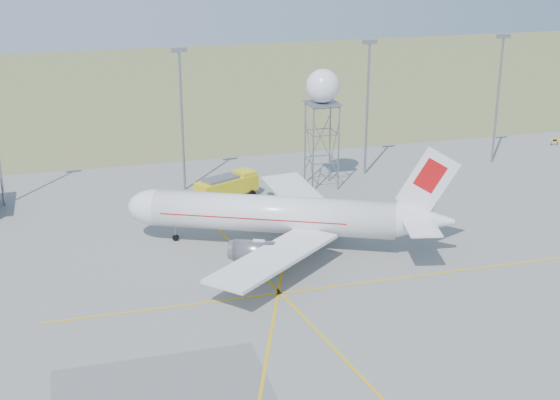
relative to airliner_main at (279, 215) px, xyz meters
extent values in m
cube|color=olive|center=(2.48, 98.13, -4.07)|extent=(400.00, 120.00, 0.03)
cylinder|color=gray|center=(-7.52, 24.13, 5.91)|extent=(0.36, 0.36, 20.00)
cube|color=gray|center=(-7.52, 24.13, 16.11)|extent=(2.20, 0.50, 0.60)
cylinder|color=gray|center=(20.48, 24.13, 5.91)|extent=(0.36, 0.36, 20.00)
cube|color=gray|center=(20.48, 24.13, 16.11)|extent=(2.20, 0.50, 0.60)
cylinder|color=gray|center=(42.48, 24.13, 5.91)|extent=(0.36, 0.36, 20.00)
cube|color=gray|center=(42.48, 24.13, 16.11)|extent=(2.20, 0.50, 0.60)
cylinder|color=black|center=(57.48, 30.13, -3.69)|extent=(0.10, 0.10, 0.80)
cylinder|color=black|center=(58.68, 30.13, -3.69)|extent=(0.10, 0.10, 0.80)
cube|color=yellow|center=(58.08, 30.13, -3.14)|extent=(1.60, 0.15, 0.50)
cube|color=black|center=(58.08, 30.05, -3.14)|extent=(0.80, 0.03, 0.30)
cylinder|color=white|center=(-0.61, 0.28, 0.11)|extent=(27.97, 16.01, 4.42)
ellipsoid|color=white|center=(-13.67, 6.28, 0.11)|extent=(8.28, 6.97, 4.42)
cube|color=black|center=(-14.88, 6.83, 0.78)|extent=(2.54, 2.91, 1.08)
cone|color=white|center=(15.47, -7.10, 0.45)|extent=(7.87, 6.79, 4.42)
cube|color=white|center=(15.47, -7.10, 5.09)|extent=(6.58, 3.26, 8.32)
cube|color=#B90C0F|center=(15.67, -7.19, 5.86)|extent=(3.62, 1.93, 4.27)
cube|color=white|center=(16.44, -3.65, 1.00)|extent=(5.75, 7.00, 0.20)
cube|color=white|center=(13.49, -10.08, 1.00)|extent=(5.75, 7.00, 0.20)
cube|color=white|center=(5.05, 8.63, -0.99)|extent=(5.72, 17.81, 0.40)
cube|color=white|center=(-3.25, -9.45, -0.99)|extent=(17.04, 15.32, 0.40)
cylinder|color=slate|center=(1.06, 6.57, -1.99)|extent=(5.28, 4.25, 2.54)
cylinder|color=slate|center=(-4.29, -5.09, -1.99)|extent=(5.28, 4.25, 2.54)
cube|color=#B90C0F|center=(-2.62, 1.20, 0.23)|extent=(21.96, 13.28, 0.13)
cylinder|color=black|center=(-11.66, 5.35, -3.59)|extent=(1.03, 1.03, 1.00)
cube|color=black|center=(1.40, -0.64, -3.59)|extent=(3.77, 6.49, 1.00)
cylinder|color=gray|center=(1.40, -0.64, -3.09)|extent=(0.35, 0.35, 1.99)
cylinder|color=gray|center=(10.07, 18.15, 2.15)|extent=(0.23, 0.23, 12.47)
cylinder|color=gray|center=(13.91, 18.15, 2.15)|extent=(0.23, 0.23, 12.47)
cylinder|color=gray|center=(13.91, 21.99, 2.15)|extent=(0.23, 0.23, 12.47)
cylinder|color=gray|center=(10.07, 21.99, 2.15)|extent=(0.23, 0.23, 12.47)
cube|color=gray|center=(11.99, 20.07, 8.39)|extent=(4.44, 4.44, 0.24)
sphere|color=white|center=(11.99, 20.07, 10.88)|extent=(4.80, 4.80, 4.80)
cube|color=gold|center=(-2.55, 18.13, -2.08)|extent=(9.45, 6.52, 2.20)
cube|color=gold|center=(0.36, 19.48, -1.18)|extent=(3.36, 3.56, 1.40)
cube|color=black|center=(1.00, 19.77, -1.08)|extent=(1.19, 2.41, 1.00)
cube|color=gray|center=(-3.46, 17.71, -0.78)|extent=(5.56, 4.29, 0.40)
camera|label=1|loc=(-23.04, -82.88, 33.04)|focal=50.00mm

